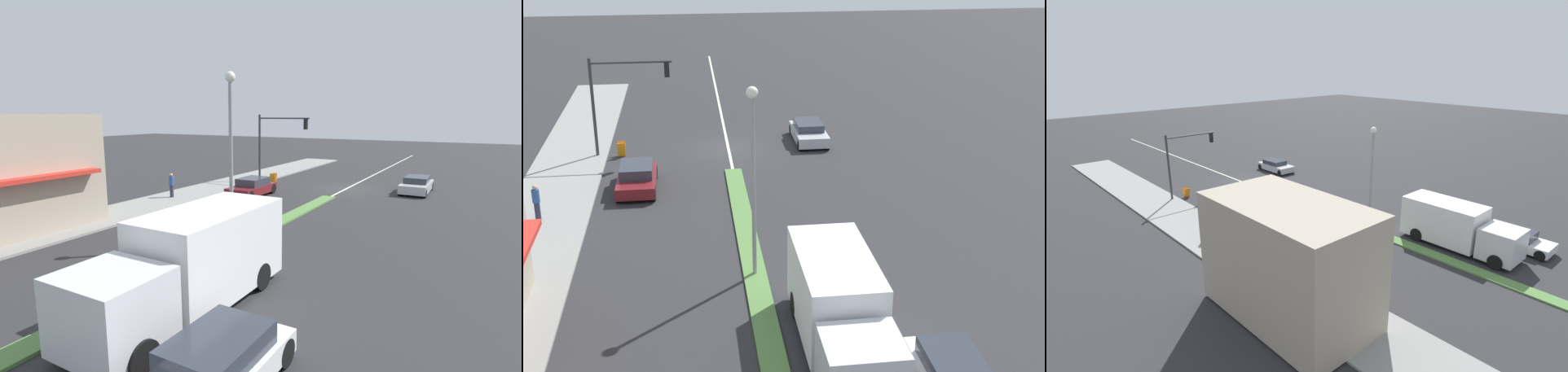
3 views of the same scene
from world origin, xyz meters
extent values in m
plane|color=#2B2B2D|center=(0.00, 18.00, 0.00)|extent=(160.00, 160.00, 0.00)
cube|color=gray|center=(9.00, 18.50, 0.06)|extent=(4.00, 73.00, 0.12)
cube|color=beige|center=(0.00, 0.00, 0.00)|extent=(0.16, 60.00, 0.01)
cube|color=tan|center=(10.58, 20.05, 2.93)|extent=(4.51, 8.28, 5.61)
cube|color=red|center=(7.97, 20.05, 2.92)|extent=(0.70, 6.62, 0.20)
cylinder|color=#333338|center=(7.55, 0.58, 2.92)|extent=(0.18, 0.18, 5.60)
cylinder|color=#333338|center=(5.30, 0.58, 5.42)|extent=(4.50, 0.12, 0.12)
cube|color=black|center=(3.35, 0.58, 4.97)|extent=(0.28, 0.24, 0.84)
sphere|color=red|center=(3.35, 0.45, 5.24)|extent=(0.18, 0.18, 0.18)
sphere|color=gold|center=(3.35, 0.45, 4.97)|extent=(0.18, 0.18, 0.18)
sphere|color=green|center=(3.35, 0.45, 4.70)|extent=(0.18, 0.18, 0.18)
cylinder|color=gray|center=(0.00, 16.29, 3.60)|extent=(0.16, 0.16, 7.00)
sphere|color=silver|center=(0.00, 16.29, 7.25)|extent=(0.44, 0.44, 0.44)
cylinder|color=#282D42|center=(9.26, 9.77, 0.53)|extent=(0.26, 0.26, 0.83)
cylinder|color=#284C8C|center=(9.26, 9.77, 1.25)|extent=(0.34, 0.34, 0.61)
sphere|color=tan|center=(9.26, 9.77, 1.67)|extent=(0.22, 0.22, 0.22)
cube|color=orange|center=(6.19, 0.47, 0.43)|extent=(0.45, 0.21, 0.84)
cube|color=orange|center=(6.19, 0.79, 0.43)|extent=(0.45, 0.21, 0.84)
cube|color=silver|center=(-2.20, 24.62, 1.22)|extent=(2.28, 2.20, 1.90)
cube|color=white|center=(-2.20, 20.77, 1.57)|extent=(2.40, 5.10, 2.60)
cylinder|color=black|center=(-3.28, 24.82, 0.45)|extent=(0.28, 0.90, 0.90)
cylinder|color=black|center=(-1.12, 24.82, 0.45)|extent=(0.28, 0.90, 0.90)
cylinder|color=black|center=(-3.28, 19.52, 0.45)|extent=(0.28, 0.90, 0.90)
cylinder|color=black|center=(-1.12, 19.52, 0.45)|extent=(0.28, 0.90, 0.90)
cube|color=#B7BABF|center=(-5.00, -0.78, 0.47)|extent=(1.86, 4.23, 0.61)
cube|color=#2D333D|center=(-5.00, -0.99, 0.99)|extent=(1.58, 2.33, 0.43)
cylinder|color=black|center=(-5.83, 0.93, 0.31)|extent=(0.22, 0.62, 0.62)
cylinder|color=black|center=(-4.17, 0.93, 0.31)|extent=(0.22, 0.62, 0.62)
cylinder|color=black|center=(-5.83, -2.49, 0.31)|extent=(0.22, 0.62, 0.62)
cylinder|color=black|center=(-4.17, -2.49, 0.31)|extent=(0.22, 0.62, 0.62)
cube|color=#2D333D|center=(-5.00, 24.35, 1.00)|extent=(1.56, 2.31, 0.53)
cylinder|color=black|center=(-5.82, 22.90, 0.34)|extent=(0.22, 0.67, 0.67)
cylinder|color=black|center=(-4.18, 22.90, 0.34)|extent=(0.22, 0.67, 0.67)
cube|color=maroon|center=(5.00, 6.23, 0.48)|extent=(1.89, 4.13, 0.57)
cube|color=#2D333D|center=(5.00, 6.02, 1.03)|extent=(1.61, 2.27, 0.52)
cylinder|color=black|center=(4.15, 7.83, 0.36)|extent=(0.22, 0.71, 0.71)
cylinder|color=black|center=(5.85, 7.83, 0.36)|extent=(0.22, 0.71, 0.71)
cylinder|color=black|center=(4.15, 4.63, 0.36)|extent=(0.22, 0.71, 0.71)
cylinder|color=black|center=(5.85, 4.63, 0.36)|extent=(0.22, 0.71, 0.71)
camera|label=1|loc=(-9.54, 30.57, 5.73)|focal=28.00mm
camera|label=2|loc=(2.26, 41.34, 13.22)|focal=50.00mm
camera|label=3|loc=(21.32, 33.10, 11.88)|focal=28.00mm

